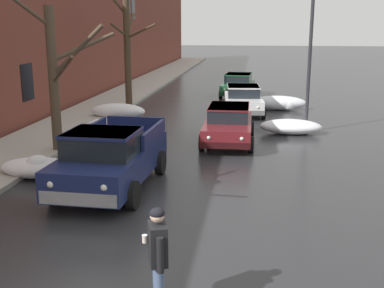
{
  "coord_description": "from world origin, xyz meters",
  "views": [
    {
      "loc": [
        2.42,
        -6.36,
        4.42
      ],
      "look_at": [
        0.67,
        6.88,
        1.12
      ],
      "focal_mm": 45.35,
      "sensor_mm": 36.0,
      "label": 1
    }
  ],
  "objects_px": {
    "street_lamp_post": "(310,52)",
    "pickup_truck_darkblue_approaching_near_lane": "(111,158)",
    "bare_tree_mid_block": "(127,48)",
    "sedan_maroon_parked_kerbside_close": "(229,124)",
    "fire_hydrant": "(64,144)",
    "sedan_green_parked_far_down_block": "(238,85)",
    "pedestrian_with_coffee": "(158,253)",
    "bare_tree_second_along_sidewalk": "(57,74)",
    "sedan_white_parked_kerbside_mid": "(243,99)"
  },
  "relations": [
    {
      "from": "sedan_maroon_parked_kerbside_close",
      "to": "sedan_green_parked_far_down_block",
      "type": "distance_m",
      "value": 12.35
    },
    {
      "from": "bare_tree_mid_block",
      "to": "pickup_truck_darkblue_approaching_near_lane",
      "type": "bearing_deg",
      "value": -77.23
    },
    {
      "from": "bare_tree_second_along_sidewalk",
      "to": "bare_tree_mid_block",
      "type": "bearing_deg",
      "value": 90.97
    },
    {
      "from": "sedan_maroon_parked_kerbside_close",
      "to": "pedestrian_with_coffee",
      "type": "bearing_deg",
      "value": -92.1
    },
    {
      "from": "pickup_truck_darkblue_approaching_near_lane",
      "to": "pedestrian_with_coffee",
      "type": "relative_size",
      "value": 2.85
    },
    {
      "from": "pedestrian_with_coffee",
      "to": "fire_hydrant",
      "type": "height_order",
      "value": "pedestrian_with_coffee"
    },
    {
      "from": "bare_tree_mid_block",
      "to": "pedestrian_with_coffee",
      "type": "relative_size",
      "value": 3.75
    },
    {
      "from": "street_lamp_post",
      "to": "sedan_white_parked_kerbside_mid",
      "type": "bearing_deg",
      "value": 124.81
    },
    {
      "from": "sedan_maroon_parked_kerbside_close",
      "to": "street_lamp_post",
      "type": "distance_m",
      "value": 4.67
    },
    {
      "from": "sedan_white_parked_kerbside_mid",
      "to": "fire_hydrant",
      "type": "relative_size",
      "value": 5.88
    },
    {
      "from": "sedan_white_parked_kerbside_mid",
      "to": "pedestrian_with_coffee",
      "type": "relative_size",
      "value": 2.37
    },
    {
      "from": "sedan_maroon_parked_kerbside_close",
      "to": "fire_hydrant",
      "type": "bearing_deg",
      "value": -157.21
    },
    {
      "from": "pickup_truck_darkblue_approaching_near_lane",
      "to": "sedan_maroon_parked_kerbside_close",
      "type": "distance_m",
      "value": 6.46
    },
    {
      "from": "fire_hydrant",
      "to": "sedan_green_parked_far_down_block",
      "type": "bearing_deg",
      "value": 69.54
    },
    {
      "from": "bare_tree_mid_block",
      "to": "sedan_maroon_parked_kerbside_close",
      "type": "relative_size",
      "value": 1.54
    },
    {
      "from": "bare_tree_second_along_sidewalk",
      "to": "pedestrian_with_coffee",
      "type": "xyz_separation_m",
      "value": [
        5.32,
        -9.17,
        -1.73
      ]
    },
    {
      "from": "sedan_maroon_parked_kerbside_close",
      "to": "street_lamp_post",
      "type": "relative_size",
      "value": 0.72
    },
    {
      "from": "sedan_green_parked_far_down_block",
      "to": "pickup_truck_darkblue_approaching_near_lane",
      "type": "bearing_deg",
      "value": -98.64
    },
    {
      "from": "street_lamp_post",
      "to": "pickup_truck_darkblue_approaching_near_lane",
      "type": "bearing_deg",
      "value": -126.54
    },
    {
      "from": "bare_tree_mid_block",
      "to": "fire_hydrant",
      "type": "distance_m",
      "value": 10.32
    },
    {
      "from": "sedan_green_parked_far_down_block",
      "to": "street_lamp_post",
      "type": "xyz_separation_m",
      "value": [
        3.25,
        -10.03,
        2.58
      ]
    },
    {
      "from": "bare_tree_mid_block",
      "to": "sedan_white_parked_kerbside_mid",
      "type": "height_order",
      "value": "bare_tree_mid_block"
    },
    {
      "from": "street_lamp_post",
      "to": "fire_hydrant",
      "type": "bearing_deg",
      "value": -151.82
    },
    {
      "from": "pickup_truck_darkblue_approaching_near_lane",
      "to": "street_lamp_post",
      "type": "relative_size",
      "value": 0.84
    },
    {
      "from": "bare_tree_mid_block",
      "to": "sedan_maroon_parked_kerbside_close",
      "type": "xyz_separation_m",
      "value": [
        5.91,
        -7.57,
        -2.43
      ]
    },
    {
      "from": "pickup_truck_darkblue_approaching_near_lane",
      "to": "street_lamp_post",
      "type": "xyz_separation_m",
      "value": [
        6.01,
        8.1,
        2.45
      ]
    },
    {
      "from": "pickup_truck_darkblue_approaching_near_lane",
      "to": "sedan_green_parked_far_down_block",
      "type": "bearing_deg",
      "value": 81.36
    },
    {
      "from": "pickup_truck_darkblue_approaching_near_lane",
      "to": "sedan_maroon_parked_kerbside_close",
      "type": "relative_size",
      "value": 1.17
    },
    {
      "from": "sedan_maroon_parked_kerbside_close",
      "to": "sedan_green_parked_far_down_block",
      "type": "xyz_separation_m",
      "value": [
        -0.12,
        12.35,
        -0.0
      ]
    },
    {
      "from": "pedestrian_with_coffee",
      "to": "fire_hydrant",
      "type": "xyz_separation_m",
      "value": [
        -5.19,
        9.08,
        -0.68
      ]
    },
    {
      "from": "pedestrian_with_coffee",
      "to": "street_lamp_post",
      "type": "xyz_separation_m",
      "value": [
        3.54,
        13.77,
        2.3
      ]
    },
    {
      "from": "sedan_white_parked_kerbside_mid",
      "to": "street_lamp_post",
      "type": "xyz_separation_m",
      "value": [
        2.76,
        -3.97,
        2.58
      ]
    },
    {
      "from": "sedan_green_parked_far_down_block",
      "to": "sedan_maroon_parked_kerbside_close",
      "type": "bearing_deg",
      "value": -89.42
    },
    {
      "from": "pedestrian_with_coffee",
      "to": "sedan_green_parked_far_down_block",
      "type": "bearing_deg",
      "value": 89.29
    },
    {
      "from": "bare_tree_mid_block",
      "to": "sedan_white_parked_kerbside_mid",
      "type": "distance_m",
      "value": 6.85
    },
    {
      "from": "sedan_maroon_parked_kerbside_close",
      "to": "bare_tree_mid_block",
      "type": "bearing_deg",
      "value": 127.98
    },
    {
      "from": "bare_tree_second_along_sidewalk",
      "to": "pedestrian_with_coffee",
      "type": "distance_m",
      "value": 10.74
    },
    {
      "from": "bare_tree_mid_block",
      "to": "fire_hydrant",
      "type": "xyz_separation_m",
      "value": [
        0.29,
        -9.92,
        -2.83
      ]
    },
    {
      "from": "sedan_white_parked_kerbside_mid",
      "to": "bare_tree_second_along_sidewalk",
      "type": "bearing_deg",
      "value": -125.51
    },
    {
      "from": "bare_tree_second_along_sidewalk",
      "to": "pedestrian_with_coffee",
      "type": "height_order",
      "value": "bare_tree_second_along_sidewalk"
    },
    {
      "from": "bare_tree_second_along_sidewalk",
      "to": "sedan_green_parked_far_down_block",
      "type": "bearing_deg",
      "value": 69.0
    },
    {
      "from": "bare_tree_mid_block",
      "to": "pickup_truck_darkblue_approaching_near_lane",
      "type": "height_order",
      "value": "bare_tree_mid_block"
    },
    {
      "from": "bare_tree_mid_block",
      "to": "fire_hydrant",
      "type": "relative_size",
      "value": 9.3
    },
    {
      "from": "fire_hydrant",
      "to": "street_lamp_post",
      "type": "relative_size",
      "value": 0.12
    },
    {
      "from": "pedestrian_with_coffee",
      "to": "street_lamp_post",
      "type": "bearing_deg",
      "value": 75.56
    },
    {
      "from": "bare_tree_mid_block",
      "to": "fire_hydrant",
      "type": "height_order",
      "value": "bare_tree_mid_block"
    },
    {
      "from": "bare_tree_mid_block",
      "to": "sedan_maroon_parked_kerbside_close",
      "type": "height_order",
      "value": "bare_tree_mid_block"
    },
    {
      "from": "sedan_green_parked_far_down_block",
      "to": "fire_hydrant",
      "type": "bearing_deg",
      "value": -110.46
    },
    {
      "from": "fire_hydrant",
      "to": "street_lamp_post",
      "type": "bearing_deg",
      "value": 28.18
    },
    {
      "from": "fire_hydrant",
      "to": "bare_tree_mid_block",
      "type": "bearing_deg",
      "value": 91.68
    }
  ]
}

